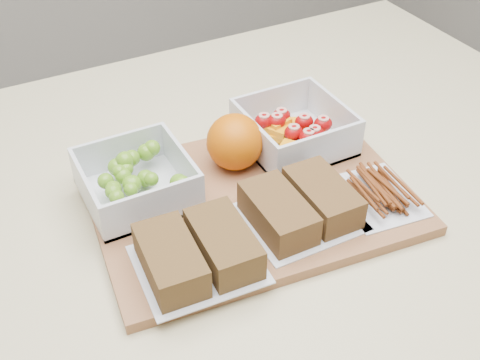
{
  "coord_description": "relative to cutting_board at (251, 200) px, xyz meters",
  "views": [
    {
      "loc": [
        -0.31,
        -0.57,
        1.45
      ],
      "look_at": [
        -0.01,
        -0.0,
        0.93
      ],
      "focal_mm": 45.0,
      "sensor_mm": 36.0,
      "label": 1
    }
  ],
  "objects": [
    {
      "name": "sandwich_bag_center",
      "position": [
        0.03,
        -0.07,
        0.03
      ],
      "size": [
        0.14,
        0.13,
        0.04
      ],
      "color": "silver",
      "rests_on": "cutting_board"
    },
    {
      "name": "cutting_board",
      "position": [
        0.0,
        0.0,
        0.0
      ],
      "size": [
        0.45,
        0.34,
        0.02
      ],
      "primitive_type": "cube",
      "rotation": [
        0.0,
        0.0,
        -0.1
      ],
      "color": "#94613D",
      "rests_on": "counter"
    },
    {
      "name": "fruit_container",
      "position": [
        0.11,
        0.08,
        0.03
      ],
      "size": [
        0.14,
        0.14,
        0.06
      ],
      "color": "silver",
      "rests_on": "cutting_board"
    },
    {
      "name": "sandwich_bag_left",
      "position": [
        -0.12,
        -0.08,
        0.03
      ],
      "size": [
        0.15,
        0.14,
        0.04
      ],
      "color": "silver",
      "rests_on": "cutting_board"
    },
    {
      "name": "orange",
      "position": [
        0.01,
        0.07,
        0.05
      ],
      "size": [
        0.08,
        0.08,
        0.08
      ],
      "primitive_type": "sphere",
      "color": "#CB5A04",
      "rests_on": "cutting_board"
    },
    {
      "name": "grape_container",
      "position": [
        -0.13,
        0.07,
        0.03
      ],
      "size": [
        0.14,
        0.14,
        0.06
      ],
      "color": "silver",
      "rests_on": "cutting_board"
    },
    {
      "name": "pretzel_bag",
      "position": [
        0.15,
        -0.08,
        0.02
      ],
      "size": [
        0.11,
        0.13,
        0.03
      ],
      "color": "silver",
      "rests_on": "cutting_board"
    }
  ]
}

